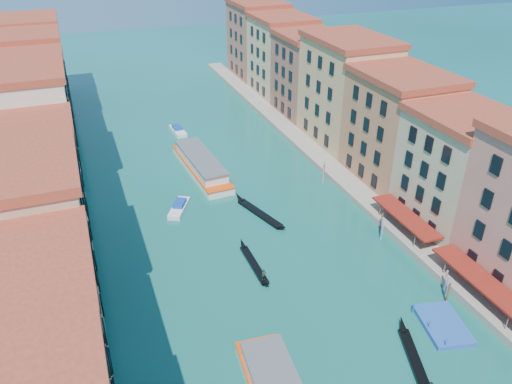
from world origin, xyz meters
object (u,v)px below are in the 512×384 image
(gondola_fore, at_px, (254,264))
(blue_dock, at_px, (443,325))
(gondola_right, at_px, (417,365))
(vaporetto_far, at_px, (201,165))

(gondola_fore, bearing_deg, blue_dock, -48.07)
(gondola_fore, height_order, gondola_right, gondola_right)
(gondola_fore, distance_m, blue_dock, 23.90)
(vaporetto_far, distance_m, gondola_right, 51.31)
(gondola_right, bearing_deg, blue_dock, 50.45)
(blue_dock, bearing_deg, gondola_right, -136.60)
(gondola_right, height_order, blue_dock, gondola_right)
(gondola_fore, height_order, blue_dock, gondola_fore)
(vaporetto_far, bearing_deg, gondola_right, -83.89)
(vaporetto_far, xyz_separation_m, blue_dock, (15.35, -46.66, -1.10))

